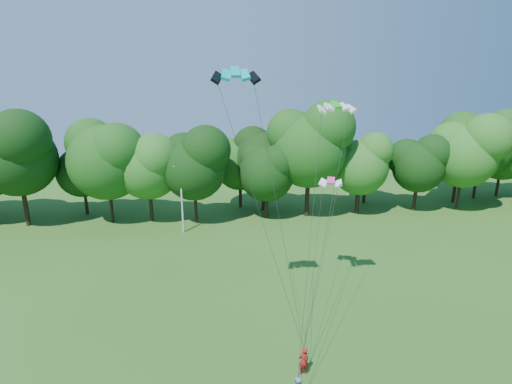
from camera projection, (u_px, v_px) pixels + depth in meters
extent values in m
cylinder|color=beige|center=(182.00, 199.00, 43.50)|extent=(0.19, 0.19, 7.71)
cube|color=beige|center=(180.00, 166.00, 42.49)|extent=(1.52, 0.42, 0.08)
imported|color=#AF1617|center=(303.00, 361.00, 23.02)|extent=(0.68, 0.49, 1.76)
cube|color=#05AEAA|center=(235.00, 72.00, 23.10)|extent=(2.71, 1.23, 0.67)
cube|color=green|center=(336.00, 105.00, 25.02)|extent=(2.34, 1.12, 0.46)
cube|color=#E53F8C|center=(331.00, 181.00, 30.91)|extent=(1.96, 1.48, 0.43)
cylinder|color=#322413|center=(263.00, 194.00, 51.61)|extent=(0.40, 0.40, 4.27)
ellipsoid|color=black|center=(263.00, 151.00, 50.06)|extent=(8.53, 8.53, 9.31)
cylinder|color=#331C14|center=(455.00, 188.00, 54.71)|extent=(0.52, 0.52, 4.00)
ellipsoid|color=#184E17|center=(460.00, 150.00, 53.26)|extent=(7.99, 7.99, 8.72)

